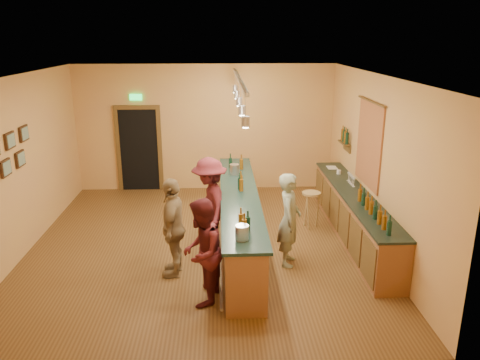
{
  "coord_description": "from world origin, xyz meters",
  "views": [
    {
      "loc": [
        0.35,
        -8.27,
        3.87
      ],
      "look_at": [
        0.73,
        0.2,
        1.23
      ],
      "focal_mm": 35.0,
      "sensor_mm": 36.0,
      "label": 1
    }
  ],
  "objects_px": {
    "back_counter": "(354,215)",
    "customer_c": "(210,204)",
    "customer_a": "(202,252)",
    "tasting_bar": "(239,215)",
    "customer_b": "(173,227)",
    "bar_stool": "(311,199)",
    "bartender": "(289,220)"
  },
  "relations": [
    {
      "from": "bartender",
      "to": "back_counter",
      "type": "bearing_deg",
      "value": -43.3
    },
    {
      "from": "customer_b",
      "to": "customer_c",
      "type": "xyz_separation_m",
      "value": [
        0.59,
        0.97,
        0.04
      ]
    },
    {
      "from": "tasting_bar",
      "to": "bar_stool",
      "type": "height_order",
      "value": "tasting_bar"
    },
    {
      "from": "back_counter",
      "to": "bar_stool",
      "type": "xyz_separation_m",
      "value": [
        -0.74,
        0.56,
        0.15
      ]
    },
    {
      "from": "bartender",
      "to": "bar_stool",
      "type": "xyz_separation_m",
      "value": [
        0.69,
        1.57,
        -0.19
      ]
    },
    {
      "from": "customer_a",
      "to": "bar_stool",
      "type": "xyz_separation_m",
      "value": [
        2.16,
        2.75,
        -0.18
      ]
    },
    {
      "from": "customer_b",
      "to": "customer_a",
      "type": "bearing_deg",
      "value": 33.79
    },
    {
      "from": "tasting_bar",
      "to": "customer_c",
      "type": "bearing_deg",
      "value": -165.76
    },
    {
      "from": "customer_c",
      "to": "customer_a",
      "type": "bearing_deg",
      "value": -16.24
    },
    {
      "from": "back_counter",
      "to": "customer_c",
      "type": "height_order",
      "value": "customer_c"
    },
    {
      "from": "back_counter",
      "to": "customer_a",
      "type": "distance_m",
      "value": 3.65
    },
    {
      "from": "tasting_bar",
      "to": "customer_c",
      "type": "xyz_separation_m",
      "value": [
        -0.55,
        -0.14,
        0.27
      ]
    },
    {
      "from": "tasting_bar",
      "to": "customer_c",
      "type": "distance_m",
      "value": 0.63
    },
    {
      "from": "customer_b",
      "to": "customer_c",
      "type": "distance_m",
      "value": 1.14
    },
    {
      "from": "tasting_bar",
      "to": "bar_stool",
      "type": "xyz_separation_m",
      "value": [
        1.52,
        0.74,
        0.03
      ]
    },
    {
      "from": "customer_c",
      "to": "bar_stool",
      "type": "relative_size",
      "value": 2.25
    },
    {
      "from": "bartender",
      "to": "bar_stool",
      "type": "relative_size",
      "value": 2.12
    },
    {
      "from": "customer_a",
      "to": "bar_stool",
      "type": "height_order",
      "value": "customer_a"
    },
    {
      "from": "back_counter",
      "to": "bar_stool",
      "type": "bearing_deg",
      "value": 142.84
    },
    {
      "from": "back_counter",
      "to": "customer_c",
      "type": "bearing_deg",
      "value": -173.5
    },
    {
      "from": "tasting_bar",
      "to": "bar_stool",
      "type": "bearing_deg",
      "value": 26.01
    },
    {
      "from": "customer_a",
      "to": "bartender",
      "type": "bearing_deg",
      "value": 140.54
    },
    {
      "from": "bar_stool",
      "to": "bartender",
      "type": "bearing_deg",
      "value": -113.81
    },
    {
      "from": "customer_c",
      "to": "bar_stool",
      "type": "height_order",
      "value": "customer_c"
    },
    {
      "from": "customer_b",
      "to": "bartender",
      "type": "bearing_deg",
      "value": 103.31
    },
    {
      "from": "tasting_bar",
      "to": "customer_b",
      "type": "bearing_deg",
      "value": -135.54
    },
    {
      "from": "customer_a",
      "to": "tasting_bar",
      "type": "bearing_deg",
      "value": 174.03
    },
    {
      "from": "customer_a",
      "to": "customer_c",
      "type": "relative_size",
      "value": 0.93
    },
    {
      "from": "back_counter",
      "to": "bartender",
      "type": "relative_size",
      "value": 2.75
    },
    {
      "from": "bartender",
      "to": "bar_stool",
      "type": "bearing_deg",
      "value": -12.19
    },
    {
      "from": "customer_a",
      "to": "customer_c",
      "type": "xyz_separation_m",
      "value": [
        0.09,
        1.87,
        0.06
      ]
    },
    {
      "from": "back_counter",
      "to": "customer_a",
      "type": "relative_size",
      "value": 2.79
    }
  ]
}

